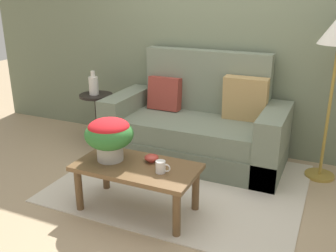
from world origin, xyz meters
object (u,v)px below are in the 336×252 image
coffee_table (137,173)px  side_table (97,109)px  snack_bowl (151,158)px  table_vase (94,85)px  couch (197,129)px  potted_plant (109,134)px  coffee_mug (161,167)px

coffee_table → side_table: bearing=135.2°
coffee_table → snack_bowl: 0.17m
coffee_table → table_vase: size_ratio=3.56×
couch → side_table: (-1.29, -0.02, 0.07)m
potted_plant → coffee_mug: potted_plant is taller
potted_plant → coffee_mug: 0.53m
couch → coffee_mug: (0.16, -1.26, 0.13)m
potted_plant → table_vase: table_vase is taller
coffee_mug → table_vase: size_ratio=0.44×
side_table → coffee_mug: 1.91m
potted_plant → snack_bowl: potted_plant is taller
side_table → table_vase: (-0.01, -0.01, 0.30)m
potted_plant → table_vase: (-0.97, 1.18, 0.06)m
coffee_table → side_table: (-1.21, 1.20, 0.06)m
side_table → coffee_mug: bearing=-40.5°
couch → table_vase: couch is taller
side_table → snack_bowl: (1.29, -1.09, 0.04)m
couch → potted_plant: bearing=-105.3°
coffee_table → table_vase: table_vase is taller
potted_plant → snack_bowl: size_ratio=3.40×
side_table → coffee_mug: (1.45, -1.24, 0.06)m
couch → coffee_table: size_ratio=1.88×
coffee_mug → table_vase: 1.92m
side_table → couch: bearing=1.0°
side_table → potted_plant: size_ratio=1.47×
potted_plant → coffee_table: bearing=-1.6°
snack_bowl → table_vase: (-1.30, 1.07, 0.26)m
side_table → potted_plant: 1.55m
couch → coffee_table: 1.23m
coffee_table → potted_plant: potted_plant is taller
table_vase → coffee_mug: bearing=-39.9°
couch → side_table: 1.29m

